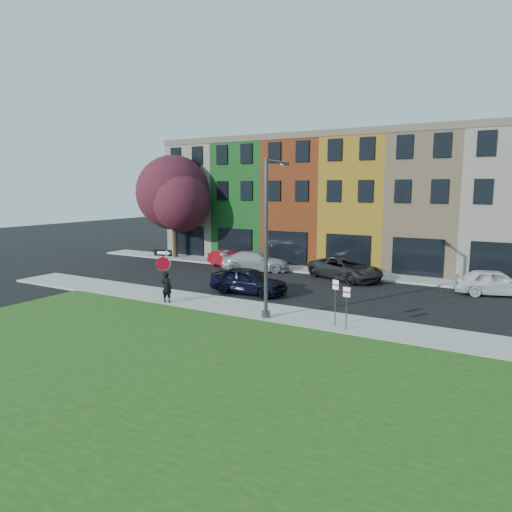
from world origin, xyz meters
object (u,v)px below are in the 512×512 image
Objects in this scene: sedan_near at (248,281)px; man at (167,287)px; stop_sign at (163,264)px; street_lamp at (268,238)px.

man is at bearing 148.88° from sedan_near.
stop_sign is 6.65m from street_lamp.
man is at bearing -46.05° from stop_sign.
sedan_near is (2.93, 4.10, -1.33)m from stop_sign.
street_lamp is at bearing 175.29° from man.
stop_sign is 1.69× the size of man.
stop_sign is at bearing 178.25° from street_lamp.
sedan_near is (2.52, 4.34, -0.16)m from man.
stop_sign is at bearing -38.86° from man.
man is at bearing -179.33° from street_lamp.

